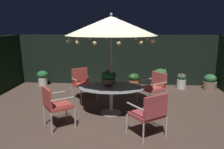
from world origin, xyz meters
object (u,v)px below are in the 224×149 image
at_px(potted_plant_back_center, 160,78).
at_px(patio_chair_southeast, 155,86).
at_px(patio_umbrella, 111,26).
at_px(potted_plant_back_right, 210,82).
at_px(centerpiece_planter, 109,77).
at_px(potted_plant_left_near, 43,77).
at_px(patio_chair_northeast, 55,103).
at_px(potted_plant_back_left, 77,77).
at_px(patio_chair_north, 83,82).
at_px(potted_plant_right_near, 181,81).
at_px(potted_plant_left_far, 134,80).
at_px(patio_dining_table, 111,91).
at_px(patio_chair_east, 150,112).

bearing_deg(potted_plant_back_center, patio_chair_southeast, -103.05).
distance_m(patio_umbrella, potted_plant_back_right, 4.77).
bearing_deg(centerpiece_planter, potted_plant_back_center, 57.42).
distance_m(potted_plant_left_near, potted_plant_back_center, 4.59).
distance_m(patio_chair_northeast, potted_plant_back_left, 3.61).
bearing_deg(patio_chair_north, potted_plant_left_near, 140.98).
distance_m(patio_chair_southeast, potted_plant_right_near, 2.14).
relative_size(patio_umbrella, patio_chair_northeast, 2.74).
xyz_separation_m(potted_plant_left_far, potted_plant_right_near, (1.78, 0.01, -0.01)).
relative_size(patio_dining_table, potted_plant_back_left, 2.43).
distance_m(patio_umbrella, patio_chair_east, 2.32).
relative_size(patio_chair_east, patio_chair_southeast, 1.02).
height_order(patio_chair_east, patio_chair_southeast, patio_chair_east).
relative_size(patio_umbrella, potted_plant_back_left, 3.70).
bearing_deg(potted_plant_right_near, potted_plant_left_far, -179.68).
distance_m(patio_dining_table, potted_plant_back_right, 4.34).
bearing_deg(potted_plant_right_near, patio_chair_east, -111.67).
height_order(centerpiece_planter, patio_chair_east, centerpiece_planter).
relative_size(potted_plant_back_center, potted_plant_back_right, 1.25).
distance_m(potted_plant_left_near, potted_plant_right_near, 5.35).
height_order(patio_chair_southeast, potted_plant_back_left, patio_chair_southeast).
distance_m(potted_plant_back_right, potted_plant_back_left, 4.98).
relative_size(patio_umbrella, potted_plant_right_near, 4.62).
distance_m(patio_dining_table, patio_chair_southeast, 1.53).
xyz_separation_m(potted_plant_back_center, potted_plant_back_right, (1.78, -0.22, -0.09)).
height_order(potted_plant_back_right, potted_plant_left_far, potted_plant_back_right).
relative_size(potted_plant_left_near, potted_plant_back_left, 0.84).
relative_size(patio_chair_north, patio_chair_southeast, 1.05).
height_order(patio_chair_northeast, potted_plant_left_far, patio_chair_northeast).
height_order(potted_plant_left_near, potted_plant_right_near, potted_plant_left_near).
bearing_deg(patio_dining_table, potted_plant_left_near, 136.92).
bearing_deg(patio_chair_east, patio_chair_northeast, 171.18).
relative_size(patio_chair_north, potted_plant_back_right, 1.71).
height_order(patio_umbrella, potted_plant_back_right, patio_umbrella).
bearing_deg(centerpiece_planter, patio_chair_southeast, 32.40).
bearing_deg(patio_chair_east, potted_plant_back_center, 79.08).
distance_m(centerpiece_planter, patio_chair_north, 1.49).
bearing_deg(patio_chair_east, patio_dining_table, 125.49).
relative_size(centerpiece_planter, patio_chair_southeast, 0.47).
distance_m(potted_plant_back_right, potted_plant_right_near, 1.02).
height_order(patio_chair_north, potted_plant_back_right, patio_chair_north).
relative_size(potted_plant_back_right, potted_plant_back_left, 0.81).
distance_m(patio_umbrella, potted_plant_left_near, 4.44).
relative_size(centerpiece_planter, potted_plant_left_near, 0.75).
bearing_deg(patio_chair_northeast, patio_umbrella, 37.14).
relative_size(patio_chair_southeast, potted_plant_back_center, 1.31).
height_order(patio_chair_north, patio_chair_northeast, patio_chair_north).
distance_m(potted_plant_back_left, potted_plant_right_near, 3.96).
bearing_deg(patio_umbrella, potted_plant_back_right, 36.84).
distance_m(patio_umbrella, patio_chair_southeast, 2.32).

